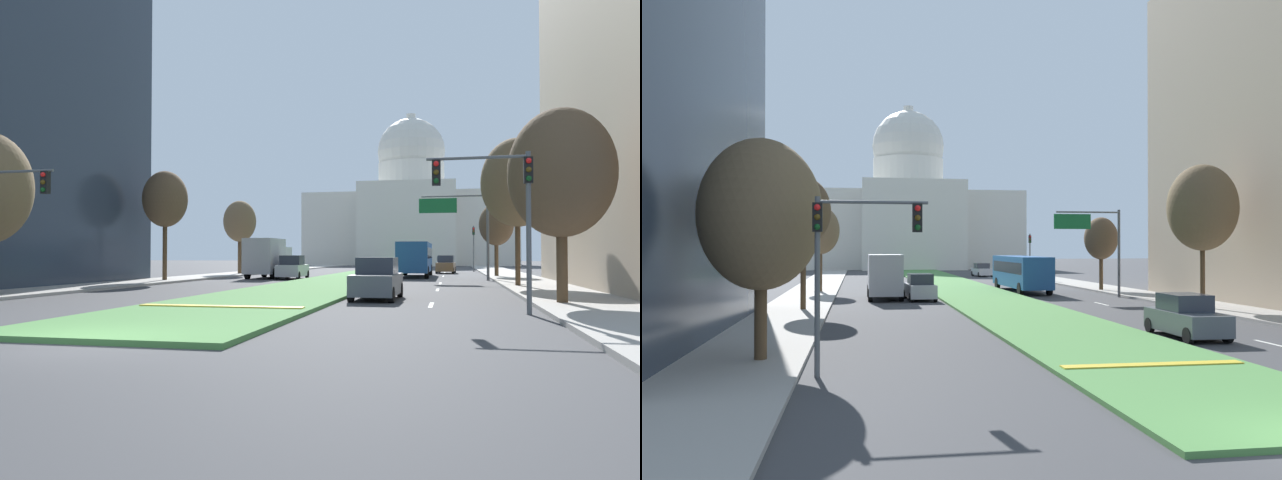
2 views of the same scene
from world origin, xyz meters
TOP-DOWN VIEW (x-y plane):
  - ground_plane at (0.00, 52.63)m, footprint 260.00×260.00m
  - grass_median at (0.00, 47.37)m, footprint 6.41×94.74m
  - median_curb_nose at (0.00, 7.88)m, footprint 5.77×0.50m
  - lane_dashes_right at (6.87, 46.82)m, footprint 0.16×66.35m
  - sidewalk_left at (-12.55, 42.11)m, footprint 4.00×94.74m
  - sidewalk_right at (12.55, 42.11)m, footprint 4.00×94.74m
  - capitol_building at (0.00, 104.43)m, footprint 37.85×26.84m
  - traffic_light_near_left at (-9.20, 8.33)m, footprint 3.34×0.35m
  - traffic_light_far_right at (10.05, 59.04)m, footprint 0.28×0.35m
  - overhead_guide_sign at (8.40, 34.67)m, footprint 5.12×0.20m
  - street_tree_left_near at (-11.97, 10.79)m, footprint 3.91×3.91m
  - street_tree_left_mid at (-12.02, 27.50)m, footprint 3.15×3.15m
  - street_tree_right_mid at (11.34, 24.89)m, footprint 4.12×4.12m
  - street_tree_left_far at (-11.93, 42.44)m, footprint 3.10×3.10m
  - street_tree_right_far at (11.27, 40.88)m, footprint 2.84×2.84m
  - sedan_lead_stopped at (4.53, 14.26)m, footprint 1.90×4.35m
  - sedan_midblock at (-4.61, 34.37)m, footprint 2.03×4.39m
  - sedan_distant at (7.02, 51.99)m, footprint 2.04×4.42m
  - sedan_far_horizon at (6.51, 69.02)m, footprint 2.11×4.40m
  - box_truck_delivery at (-7.03, 35.60)m, footprint 2.40×6.40m
  - city_bus at (4.52, 41.61)m, footprint 2.62×11.00m

SIDE VIEW (x-z plane):
  - ground_plane at x=0.00m, z-range 0.00..0.00m
  - lane_dashes_right at x=6.87m, z-range 0.00..0.01m
  - grass_median at x=0.00m, z-range 0.00..0.14m
  - sidewalk_left at x=-12.55m, z-range 0.00..0.15m
  - sidewalk_right at x=12.55m, z-range 0.00..0.15m
  - median_curb_nose at x=0.00m, z-range 0.14..0.18m
  - sedan_far_horizon at x=6.51m, z-range -0.05..1.62m
  - sedan_lead_stopped at x=4.53m, z-range -0.06..1.73m
  - sedan_distant at x=7.02m, z-range -0.07..1.77m
  - sedan_midblock at x=-4.61m, z-range -0.07..1.79m
  - box_truck_delivery at x=-7.03m, z-range 0.08..3.28m
  - city_bus at x=4.52m, z-range 0.29..3.24m
  - traffic_light_far_right at x=10.05m, z-range 0.71..5.91m
  - traffic_light_near_left at x=-9.20m, z-range 1.20..6.40m
  - street_tree_right_far at x=11.27m, z-range 1.31..7.53m
  - overhead_guide_sign at x=8.40m, z-range 1.37..7.87m
  - street_tree_left_near at x=-11.97m, z-range 1.15..8.39m
  - street_tree_left_far at x=-11.93m, z-range 1.53..8.55m
  - street_tree_left_mid at x=-12.02m, z-range 1.89..9.68m
  - street_tree_right_mid at x=11.34m, z-range 1.74..10.40m
  - capitol_building at x=0.00m, z-range -5.17..23.94m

